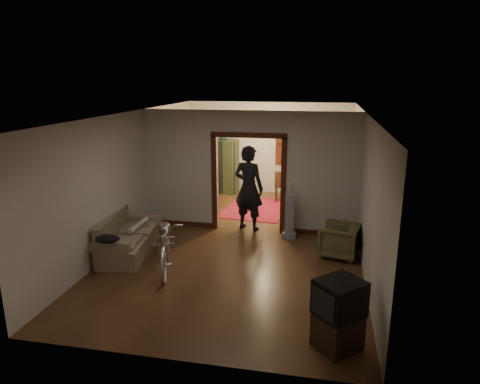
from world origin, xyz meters
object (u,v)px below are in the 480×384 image
(locker, at_px, (224,166))
(bicycle, at_px, (166,241))
(person, at_px, (249,188))
(sofa, at_px, (128,235))
(armchair, at_px, (339,240))
(desk, at_px, (303,186))

(locker, bearing_deg, bicycle, -72.98)
(person, distance_m, locker, 3.46)
(sofa, xyz_separation_m, armchair, (4.21, 0.73, -0.07))
(bicycle, xyz_separation_m, locker, (-0.19, 5.57, 0.32))
(sofa, height_order, bicycle, bicycle)
(sofa, relative_size, person, 0.88)
(armchair, bearing_deg, sofa, -66.81)
(desk, bearing_deg, person, -101.27)
(person, bearing_deg, sofa, 60.45)
(sofa, relative_size, locker, 1.06)
(sofa, bearing_deg, armchair, 1.89)
(sofa, xyz_separation_m, bicycle, (0.98, -0.43, 0.11))
(sofa, distance_m, bicycle, 1.07)
(person, bearing_deg, locker, -48.97)
(bicycle, relative_size, person, 0.98)
(desk, bearing_deg, locker, -175.01)
(armchair, distance_m, person, 2.50)
(person, distance_m, desk, 3.27)
(person, xyz_separation_m, desk, (1.11, 3.00, -0.64))
(bicycle, height_order, person, person)
(sofa, xyz_separation_m, desk, (3.25, 4.96, -0.04))
(sofa, bearing_deg, person, 34.53)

